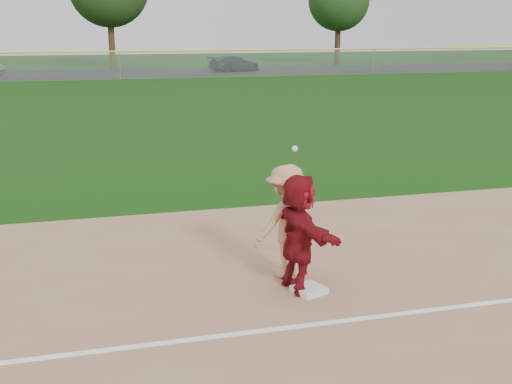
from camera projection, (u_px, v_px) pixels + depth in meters
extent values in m
plane|color=#123B0B|center=(282.00, 303.00, 9.34)|extent=(160.00, 160.00, 0.00)
cube|color=white|center=(300.00, 326.00, 8.59)|extent=(60.00, 0.10, 0.01)
cube|color=black|center=(116.00, 73.00, 52.34)|extent=(120.00, 10.00, 0.01)
cube|color=white|center=(309.00, 290.00, 9.66)|extent=(0.54, 0.54, 0.09)
imported|color=maroon|center=(299.00, 233.00, 9.56)|extent=(0.79, 1.74, 1.81)
imported|color=black|center=(235.00, 64.00, 54.17)|extent=(4.83, 3.16, 1.30)
imported|color=#A5A5A8|center=(287.00, 222.00, 10.09)|extent=(1.35, 1.06, 1.82)
sphere|color=silver|center=(295.00, 149.00, 9.28)|extent=(0.09, 0.09, 0.09)
plane|color=#999EA0|center=(120.00, 66.00, 46.47)|extent=(110.00, 0.00, 110.00)
cylinder|color=yellow|center=(119.00, 51.00, 46.22)|extent=(110.00, 0.12, 0.12)
cylinder|color=gray|center=(120.00, 66.00, 46.47)|extent=(0.08, 0.08, 2.00)
cylinder|color=gray|center=(374.00, 61.00, 51.43)|extent=(0.08, 0.08, 2.00)
cylinder|color=#362613|center=(112.00, 46.00, 56.96)|extent=(0.56, 0.56, 4.10)
cylinder|color=#331D12|center=(337.00, 46.00, 63.69)|extent=(0.56, 0.56, 3.64)
sphere|color=#183710|center=(339.00, 0.00, 62.57)|extent=(6.00, 6.00, 6.00)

